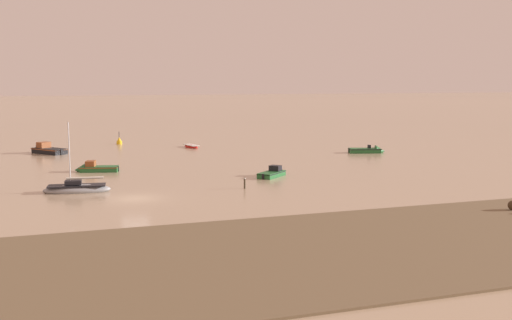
# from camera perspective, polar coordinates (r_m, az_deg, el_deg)

# --- Properties ---
(ground_plane) EXTENTS (800.00, 800.00, 0.00)m
(ground_plane) POSITION_cam_1_polar(r_m,az_deg,el_deg) (56.31, -11.27, -3.57)
(ground_plane) COLOR tan
(mudflat_shore) EXTENTS (321.28, 19.12, 0.15)m
(mudflat_shore) POSITION_cam_1_polar(r_m,az_deg,el_deg) (35.44, -22.41, -10.45)
(mudflat_shore) COLOR brown
(mudflat_shore) RESTS_ON ground
(motorboat_moored_0) EXTENTS (5.33, 3.01, 1.92)m
(motorboat_moored_0) POSITION_cam_1_polar(r_m,az_deg,el_deg) (73.97, -15.05, -0.84)
(motorboat_moored_0) COLOR #23602D
(motorboat_moored_0) RESTS_ON ground
(motorboat_moored_2) EXTENTS (5.67, 3.26, 1.84)m
(motorboat_moored_2) POSITION_cam_1_polar(r_m,az_deg,el_deg) (91.70, 10.62, 0.83)
(motorboat_moored_2) COLOR #23602D
(motorboat_moored_2) RESTS_ON ground
(motorboat_moored_3) EXTENTS (5.64, 6.45, 2.44)m
(motorboat_moored_3) POSITION_cam_1_polar(r_m,az_deg,el_deg) (94.85, -19.15, 0.83)
(motorboat_moored_3) COLOR black
(motorboat_moored_3) RESTS_ON ground
(motorboat_moored_5) EXTENTS (4.48, 4.28, 1.75)m
(motorboat_moored_5) POSITION_cam_1_polar(r_m,az_deg,el_deg) (68.21, 1.74, -1.29)
(motorboat_moored_5) COLOR #23602D
(motorboat_moored_5) RESTS_ON ground
(rowboat_moored_1) EXTENTS (2.17, 4.12, 0.62)m
(rowboat_moored_1) POSITION_cam_1_polar(r_m,az_deg,el_deg) (97.87, -6.09, 1.28)
(rowboat_moored_1) COLOR red
(rowboat_moored_1) RESTS_ON ground
(sailboat_moored_0) EXTENTS (6.51, 2.77, 7.07)m
(sailboat_moored_0) POSITION_cam_1_polar(r_m,az_deg,el_deg) (60.85, -16.45, -2.62)
(sailboat_moored_0) COLOR gray
(sailboat_moored_0) RESTS_ON ground
(channel_buoy) EXTENTS (0.90, 0.90, 2.30)m
(channel_buoy) POSITION_cam_1_polar(r_m,az_deg,el_deg) (104.80, -12.70, 1.70)
(channel_buoy) COLOR gold
(channel_buoy) RESTS_ON ground
(mooring_post_near) EXTENTS (0.22, 0.22, 1.21)m
(mooring_post_near) POSITION_cam_1_polar(r_m,az_deg,el_deg) (60.25, -1.07, -2.19)
(mooring_post_near) COLOR #3C3323
(mooring_post_near) RESTS_ON ground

